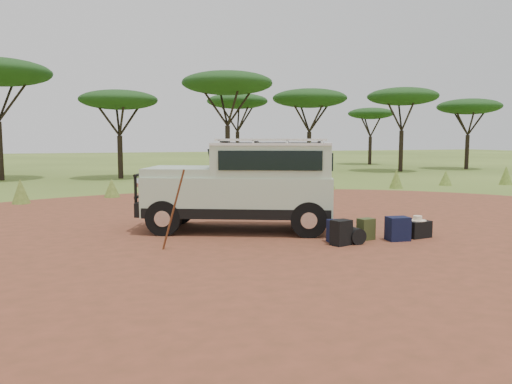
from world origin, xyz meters
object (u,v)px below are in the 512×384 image
object	(u,v)px
safari_vehicle	(245,187)
walking_staff	(173,210)
hard_case	(417,229)
backpack_black	(341,233)
duffel_navy	(398,229)
backpack_navy	(337,231)
backpack_olive	(366,229)

from	to	relation	value
safari_vehicle	walking_staff	bearing A→B (deg)	-118.11
walking_staff	hard_case	xyz separation A→B (m)	(5.32, -0.52, -0.61)
backpack_black	duffel_navy	bearing A→B (deg)	-15.48
safari_vehicle	walking_staff	distance (m)	2.56
backpack_navy	hard_case	size ratio (longest dim) A/B	0.91
backpack_navy	duffel_navy	distance (m)	1.36
backpack_black	backpack_olive	distance (m)	0.84
walking_staff	duffel_navy	bearing A→B (deg)	-64.06
backpack_black	backpack_olive	world-z (taller)	backpack_black
safari_vehicle	backpack_navy	distance (m)	2.54
walking_staff	duffel_navy	xyz separation A→B (m)	(4.71, -0.67, -0.54)
backpack_navy	hard_case	xyz separation A→B (m)	(1.94, -0.13, -0.05)
safari_vehicle	hard_case	distance (m)	4.03
hard_case	walking_staff	bearing A→B (deg)	166.27
safari_vehicle	walking_staff	size ratio (longest dim) A/B	2.88
duffel_navy	hard_case	distance (m)	0.63
duffel_navy	safari_vehicle	bearing A→B (deg)	147.66
duffel_navy	backpack_olive	bearing A→B (deg)	160.85
walking_staff	backpack_navy	bearing A→B (deg)	-62.58
safari_vehicle	duffel_navy	size ratio (longest dim) A/B	9.25
backpack_black	backpack_navy	world-z (taller)	backpack_black
safari_vehicle	backpack_black	distance (m)	2.74
safari_vehicle	backpack_olive	world-z (taller)	safari_vehicle
backpack_olive	safari_vehicle	bearing A→B (deg)	126.87
walking_staff	backpack_olive	bearing A→B (deg)	-61.13
hard_case	safari_vehicle	bearing A→B (deg)	139.61
safari_vehicle	walking_staff	world-z (taller)	safari_vehicle
backpack_black	duffel_navy	distance (m)	1.38
walking_staff	backpack_olive	xyz separation A→B (m)	(4.11, -0.37, -0.57)
safari_vehicle	backpack_navy	size ratio (longest dim) A/B	9.86
walking_staff	backpack_navy	xyz separation A→B (m)	(3.38, -0.39, -0.56)
walking_staff	hard_case	size ratio (longest dim) A/B	3.10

